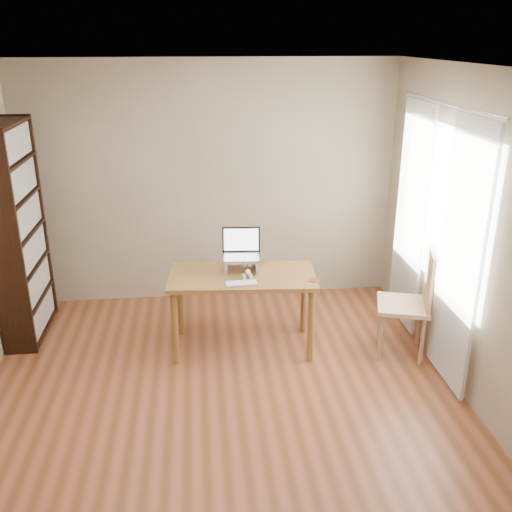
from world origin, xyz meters
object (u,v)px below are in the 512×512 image
Objects in this scene: keyboard at (241,283)px; laptop at (241,249)px; chair at (412,298)px; cat at (245,263)px; desk at (242,285)px; bookshelf at (19,233)px.

laptop is at bearing 82.08° from keyboard.
laptop is 0.36× the size of chair.
desk is at bearing -109.55° from cat.
cat is (2.11, -0.41, -0.23)m from bookshelf.
laptop is (2.08, -0.38, -0.11)m from bookshelf.
bookshelf reaches higher than chair.
desk is 4.62× the size of keyboard.
bookshelf reaches higher than cat.
cat is at bearing -10.89° from bookshelf.
keyboard is 0.29× the size of chair.
keyboard reaches higher than desk.
bookshelf is 2.04× the size of chair.
cat is at bearing -177.43° from chair.
chair is (1.53, -0.40, -0.38)m from laptop.
laptop is (0.00, 0.14, 0.30)m from desk.
bookshelf is 2.12m from laptop.
chair reaches higher than cat.
desk is 0.20m from cat.
desk is 1.35× the size of chair.
keyboard is at bearing -90.02° from laptop.
chair is (1.53, -0.26, -0.09)m from desk.
laptop is at bearing -10.22° from bookshelf.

